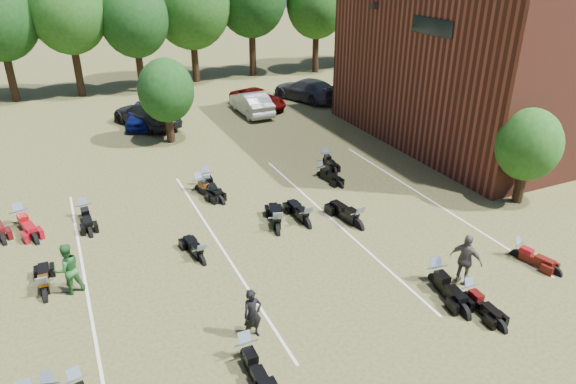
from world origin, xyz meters
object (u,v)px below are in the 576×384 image
person_green (68,269)px  car_4 (143,114)px  person_grey (466,260)px  person_black (253,314)px  motorcycle_3 (246,360)px

person_green → car_4: bearing=-124.3°
car_4 → person_grey: bearing=-52.2°
person_green → person_black: bearing=119.8°
person_black → person_green: (-4.76, 4.60, 0.10)m
car_4 → motorcycle_3: (-1.38, -22.57, -0.74)m
car_4 → person_green: bearing=-87.1°
person_green → person_grey: person_grey is taller
person_grey → person_black: bearing=58.5°
person_grey → motorcycle_3: (-8.07, -0.32, -0.95)m
car_4 → person_green: size_ratio=2.39×
person_grey → person_green: bearing=39.9°
person_black → person_grey: 7.55m
motorcycle_3 → person_green: bearing=128.3°
person_black → car_4: bearing=81.3°
car_4 → person_grey: person_grey is taller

